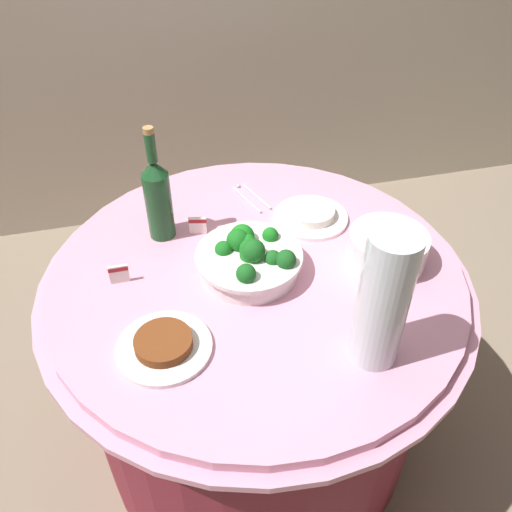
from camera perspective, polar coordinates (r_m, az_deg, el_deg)
ground_plane at (r=2.01m, az=0.00°, el=-17.37°), size 6.00×6.00×0.00m
buffet_table at (r=1.70m, az=0.00°, el=-10.66°), size 1.16×1.16×0.74m
broccoli_bowl at (r=1.40m, az=-0.67°, el=-0.32°), size 0.28×0.28×0.12m
plate_stack at (r=1.47m, az=13.70°, el=0.75°), size 0.21×0.21×0.09m
wine_bottle at (r=1.50m, az=-10.35°, el=6.17°), size 0.07×0.07×0.34m
decorative_fruit_vase at (r=1.16m, az=13.13°, el=-5.31°), size 0.11×0.11×0.34m
serving_tongs at (r=1.70m, az=-0.59°, el=6.28°), size 0.09×0.17×0.01m
food_plate_stir_fry at (r=1.25m, az=-9.72°, el=-9.29°), size 0.22×0.22×0.04m
food_plate_rice at (r=1.61m, az=5.83°, el=4.32°), size 0.22×0.22×0.04m
label_placard_front at (r=1.54m, az=-6.18°, el=3.31°), size 0.05×0.02×0.05m
label_placard_mid at (r=1.42m, az=-14.30°, el=-1.76°), size 0.05×0.01×0.05m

